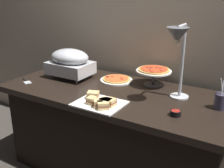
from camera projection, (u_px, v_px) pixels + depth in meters
back_wall at (146, 28)px, 2.50m from camera, size 4.40×0.04×2.40m
buffet_table at (117, 132)px, 2.37m from camera, size 1.90×0.84×0.76m
chafing_dish at (70, 62)px, 2.52m from camera, size 0.39×0.28×0.27m
heat_lamp at (178, 43)px, 1.87m from camera, size 0.15×0.30×0.56m
pizza_plate_front at (116, 79)px, 2.48m from camera, size 0.29×0.29×0.03m
pizza_plate_center at (154, 72)px, 2.33m from camera, size 0.29×0.29×0.15m
sandwich_platter at (100, 102)px, 1.97m from camera, size 0.34×0.28×0.06m
sauce_cup_near at (176, 113)px, 1.81m from camera, size 0.07×0.07×0.04m
utensil_holder at (221, 101)px, 1.90m from camera, size 0.08×0.08×0.22m
serving_spatula at (26, 81)px, 2.46m from camera, size 0.17×0.11×0.01m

